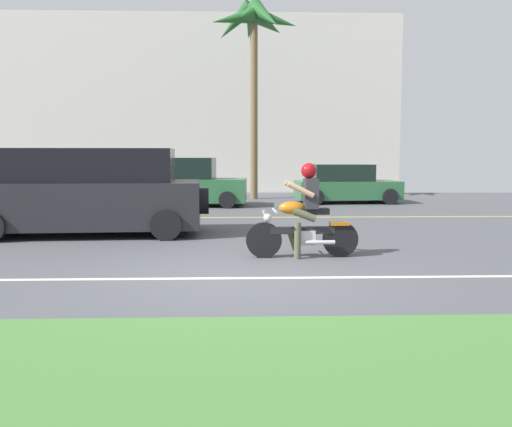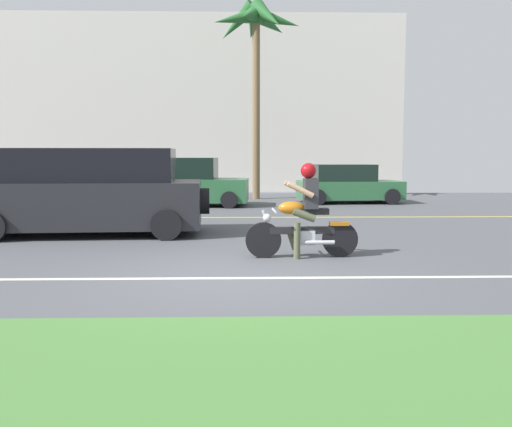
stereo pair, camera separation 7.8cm
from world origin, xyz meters
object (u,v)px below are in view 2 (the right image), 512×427
(parked_car_2, at_px, (347,185))
(parked_car_1, at_px, (187,184))
(palm_tree_0, at_px, (256,29))
(motorcyclist, at_px, (303,218))
(parked_car_0, at_px, (24,184))
(suv_nearby, at_px, (91,193))
(motorcyclist_distant, at_px, (90,194))

(parked_car_2, bearing_deg, parked_car_1, -169.45)
(palm_tree_0, bearing_deg, parked_car_1, -128.72)
(parked_car_1, bearing_deg, motorcyclist, -73.77)
(parked_car_0, distance_m, palm_tree_0, 10.64)
(suv_nearby, height_order, parked_car_2, suv_nearby)
(palm_tree_0, bearing_deg, motorcyclist, -87.98)
(suv_nearby, relative_size, parked_car_2, 1.35)
(motorcyclist_distant, bearing_deg, parked_car_1, 38.56)
(parked_car_1, relative_size, parked_car_2, 1.09)
(motorcyclist, xyz_separation_m, suv_nearby, (-4.32, 2.92, 0.24))
(parked_car_1, relative_size, palm_tree_0, 0.53)
(suv_nearby, height_order, parked_car_0, suv_nearby)
(suv_nearby, xyz_separation_m, parked_car_1, (1.41, 7.06, -0.15))
(parked_car_2, relative_size, palm_tree_0, 0.49)
(parked_car_2, bearing_deg, palm_tree_0, 149.06)
(motorcyclist, height_order, suv_nearby, suv_nearby)
(parked_car_2, bearing_deg, motorcyclist_distant, -158.98)
(parked_car_1, bearing_deg, parked_car_2, 10.55)
(suv_nearby, xyz_separation_m, motorcyclist_distant, (-1.35, 4.86, -0.34))
(motorcyclist, bearing_deg, parked_car_1, 106.23)
(palm_tree_0, distance_m, motorcyclist_distant, 9.57)
(motorcyclist_distant, bearing_deg, palm_tree_0, 45.25)
(parked_car_1, height_order, motorcyclist_distant, parked_car_1)
(suv_nearby, distance_m, parked_car_0, 10.13)
(parked_car_1, bearing_deg, motorcyclist_distant, -141.44)
(motorcyclist, bearing_deg, suv_nearby, 145.96)
(parked_car_0, bearing_deg, parked_car_2, -3.59)
(motorcyclist, distance_m, parked_car_0, 14.95)
(suv_nearby, distance_m, motorcyclist_distant, 5.06)
(motorcyclist_distant, bearing_deg, suv_nearby, -74.52)
(motorcyclist, distance_m, parked_car_1, 10.40)
(motorcyclist, distance_m, motorcyclist_distant, 9.63)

